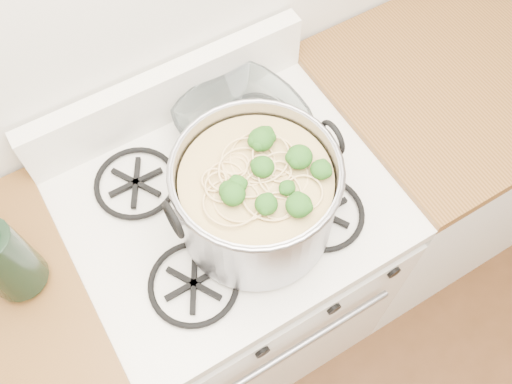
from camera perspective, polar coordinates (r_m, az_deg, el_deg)
name	(u,v)px	position (r m, az deg, el deg)	size (l,w,h in m)	color
gas_range	(235,272)	(1.79, -2.15, -7.96)	(0.76, 0.66, 0.92)	white
counter_left	(81,353)	(1.76, -17.13, -15.11)	(0.25, 0.65, 0.92)	silver
counter_right	(454,146)	(2.10, 19.17, 4.40)	(1.00, 0.65, 0.92)	silver
stock_pot	(256,198)	(1.22, 0.00, -0.57)	(0.38, 0.35, 0.24)	#919299
spatula	(250,165)	(1.38, -0.63, 2.74)	(0.29, 0.31, 0.02)	black
glass_bowl	(243,129)	(1.43, -1.32, 6.27)	(0.12, 0.12, 0.03)	white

